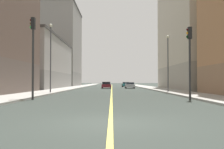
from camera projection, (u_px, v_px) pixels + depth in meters
ground_plane at (110, 123)px, 8.83m from camera, size 400.00×400.00×0.00m
sidewalk_left at (148, 87)px, 57.84m from camera, size 3.58×168.00×0.15m
sidewalk_right at (74, 87)px, 57.79m from camera, size 3.58×168.00×0.15m
lane_center_stripe at (111, 88)px, 57.81m from camera, size 0.16×154.00×0.01m
building_left_mid at (199, 29)px, 44.89m from camera, size 10.60×23.43×20.65m
building_right_midblock at (34, 63)px, 51.35m from camera, size 10.60×26.11×9.84m
building_right_distant at (59, 47)px, 76.14m from camera, size 10.60×19.64×22.80m
traffic_light_left_near at (189, 52)px, 19.85m from camera, size 0.40×0.32×5.54m
traffic_light_right_near at (32, 47)px, 19.82m from camera, size 0.40×0.32×6.27m
street_lamp_left_near at (167, 57)px, 32.26m from camera, size 0.36×0.36×6.95m
street_lamp_right_near at (50, 51)px, 29.76m from camera, size 0.36×0.36×7.84m
car_silver at (129, 85)px, 52.92m from camera, size 1.88×4.57×1.20m
car_maroon at (105, 85)px, 52.34m from camera, size 1.87×4.06×1.31m
car_teal at (125, 84)px, 67.21m from camera, size 2.00×4.37×1.22m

